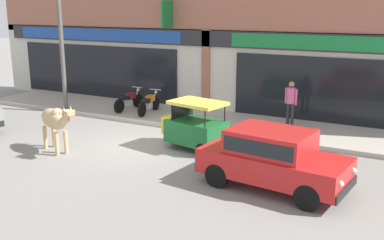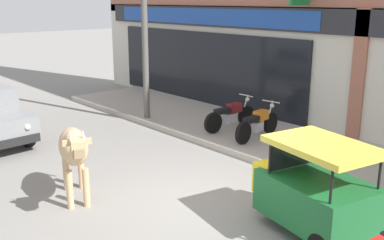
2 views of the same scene
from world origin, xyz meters
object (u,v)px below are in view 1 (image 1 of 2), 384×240
object	(u,v)px
motorcycle_0	(129,101)
motorcycle_1	(149,104)
car_1	(272,156)
pedestrian	(291,99)
cow	(55,120)
auto_rickshaw	(195,128)
utility_pole	(61,39)

from	to	relation	value
motorcycle_0	motorcycle_1	size ratio (longest dim) A/B	1.00
car_1	pedestrian	world-z (taller)	pedestrian
car_1	cow	bearing A→B (deg)	-176.72
car_1	motorcycle_1	xyz separation A→B (m)	(-6.63, 4.68, -0.27)
auto_rickshaw	pedestrian	xyz separation A→B (m)	(2.00, 3.54, 0.48)
pedestrian	utility_pole	xyz separation A→B (m)	(-9.11, -1.62, 1.91)
utility_pole	motorcycle_0	bearing A→B (deg)	21.00
pedestrian	utility_pole	size ratio (longest dim) A/B	0.28
cow	auto_rickshaw	size ratio (longest dim) A/B	0.96
cow	car_1	size ratio (longest dim) A/B	0.54
motorcycle_1	pedestrian	world-z (taller)	pedestrian
cow	motorcycle_1	bearing A→B (deg)	89.75
car_1	pedestrian	size ratio (longest dim) A/B	2.34
auto_rickshaw	motorcycle_0	size ratio (longest dim) A/B	1.17
auto_rickshaw	utility_pole	bearing A→B (deg)	164.95
car_1	pedestrian	distance (m)	5.54
cow	pedestrian	world-z (taller)	pedestrian
cow	motorcycle_1	distance (m)	5.08
pedestrian	motorcycle_0	bearing A→B (deg)	-174.35
pedestrian	motorcycle_1	bearing A→B (deg)	-172.40
car_1	auto_rickshaw	xyz separation A→B (m)	(-3.11, 1.88, -0.15)
cow	motorcycle_0	distance (m)	5.27
auto_rickshaw	utility_pole	distance (m)	7.74
pedestrian	utility_pole	distance (m)	9.45
motorcycle_1	pedestrian	size ratio (longest dim) A/B	1.13
auto_rickshaw	motorcycle_1	size ratio (longest dim) A/B	1.17
motorcycle_0	car_1	bearing A→B (deg)	-31.83
motorcycle_0	motorcycle_1	bearing A→B (deg)	-4.75
auto_rickshaw	motorcycle_1	world-z (taller)	auto_rickshaw
motorcycle_1	utility_pole	world-z (taller)	utility_pole
motorcycle_0	motorcycle_1	distance (m)	1.05
auto_rickshaw	pedestrian	size ratio (longest dim) A/B	1.32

